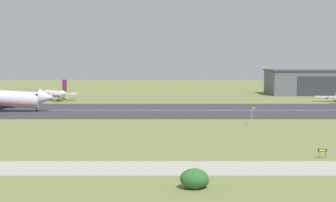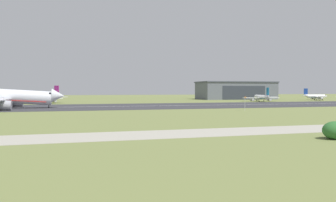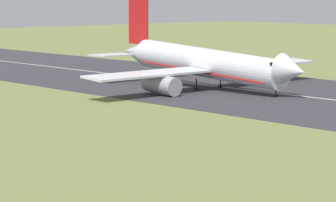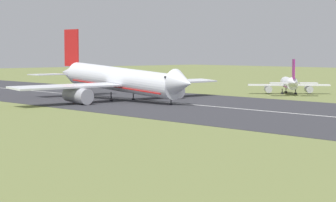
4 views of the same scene
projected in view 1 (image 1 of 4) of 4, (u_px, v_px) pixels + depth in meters
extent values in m
plane|color=olive|center=(211.00, 136.00, 112.77)|extent=(735.42, 735.42, 0.00)
cube|color=#333338|center=(196.00, 110.00, 173.43)|extent=(495.42, 54.44, 0.06)
cube|color=silver|center=(196.00, 110.00, 173.43)|extent=(445.88, 0.70, 0.01)
cube|color=#A8A393|center=(230.00, 168.00, 78.40)|extent=(371.57, 10.71, 0.05)
cube|color=slate|center=(322.00, 83.00, 259.53)|extent=(59.55, 27.15, 13.07)
cube|color=#424751|center=(322.00, 70.00, 258.96)|extent=(60.55, 28.15, 0.90)
cube|color=#2D333D|center=(330.00, 86.00, 246.06)|extent=(35.73, 0.12, 10.45)
cone|color=silver|center=(47.00, 97.00, 168.91)|extent=(5.58, 5.82, 6.07)
cube|color=black|center=(39.00, 94.00, 168.79)|extent=(1.17, 4.92, 0.50)
cube|color=silver|center=(5.00, 97.00, 185.20)|extent=(6.25, 27.23, 0.75)
cylinder|color=#A8A8B2|center=(6.00, 102.00, 183.22)|extent=(7.74, 3.65, 4.02)
cylinder|color=black|center=(36.00, 108.00, 169.20)|extent=(0.24, 0.24, 2.29)
cylinder|color=black|center=(36.00, 111.00, 169.28)|extent=(0.84, 0.84, 0.44)
cylinder|color=white|center=(54.00, 94.00, 218.89)|extent=(12.42, 12.39, 3.11)
cone|color=white|center=(45.00, 93.00, 224.95)|extent=(4.18, 4.18, 3.11)
cone|color=white|center=(65.00, 94.00, 212.46)|extent=(4.62, 4.62, 2.80)
cube|color=black|center=(46.00, 92.00, 223.81)|extent=(2.65, 2.65, 0.44)
cube|color=#991E7A|center=(54.00, 96.00, 218.96)|extent=(11.29, 11.26, 0.20)
cube|color=white|center=(66.00, 94.00, 223.73)|extent=(8.76, 8.78, 0.40)
cylinder|color=#A8A8B2|center=(64.00, 97.00, 223.63)|extent=(4.23, 4.22, 1.93)
cube|color=white|center=(42.00, 96.00, 214.55)|extent=(8.76, 8.78, 0.40)
cylinder|color=#A8A8B2|center=(43.00, 98.00, 215.56)|extent=(4.23, 4.22, 1.93)
cube|color=#991E7A|center=(64.00, 85.00, 212.56)|extent=(2.60, 2.59, 5.29)
cube|color=white|center=(72.00, 93.00, 215.36)|extent=(5.46, 5.47, 0.24)
cube|color=white|center=(57.00, 94.00, 209.80)|extent=(5.46, 5.47, 0.24)
cylinder|color=black|center=(48.00, 98.00, 223.31)|extent=(0.24, 0.24, 1.55)
cylinder|color=black|center=(48.00, 99.00, 223.36)|extent=(0.84, 0.84, 0.44)
cylinder|color=black|center=(58.00, 99.00, 220.25)|extent=(0.24, 0.24, 1.55)
cylinder|color=black|center=(58.00, 100.00, 220.30)|extent=(0.84, 0.84, 0.44)
cylinder|color=black|center=(51.00, 99.00, 217.61)|extent=(0.24, 0.24, 1.55)
cylinder|color=black|center=(51.00, 100.00, 217.66)|extent=(0.84, 0.84, 0.44)
cube|color=white|center=(326.00, 97.00, 211.14)|extent=(10.79, 4.29, 0.40)
cylinder|color=#A8A8B2|center=(328.00, 99.00, 211.65)|extent=(2.24, 3.83, 1.72)
ellipsoid|color=#2D662D|center=(197.00, 181.00, 66.26)|extent=(3.36, 3.27, 1.93)
ellipsoid|color=#2D662D|center=(194.00, 179.00, 65.59)|extent=(4.04, 3.24, 2.86)
cylinder|color=#B7B7BC|center=(251.00, 117.00, 130.70)|extent=(0.14, 0.14, 5.21)
cone|color=orange|center=(254.00, 108.00, 131.29)|extent=(1.94, 1.82, 0.60)
cylinder|color=#4C4C51|center=(319.00, 155.00, 86.37)|extent=(0.10, 0.10, 1.27)
cylinder|color=#4C4C51|center=(325.00, 155.00, 86.37)|extent=(0.10, 0.10, 1.27)
cube|color=black|center=(322.00, 150.00, 86.30)|extent=(1.65, 0.12, 0.53)
cube|color=yellow|center=(322.00, 150.00, 86.23)|extent=(1.26, 0.02, 0.32)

